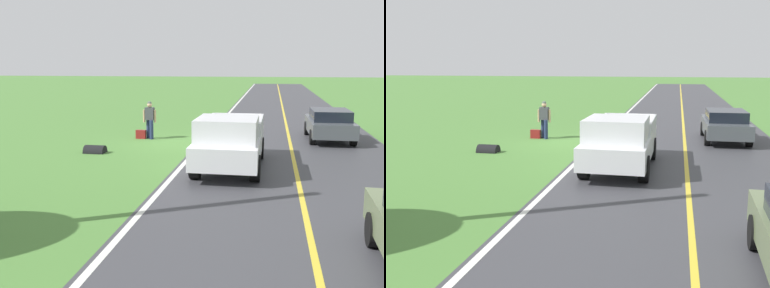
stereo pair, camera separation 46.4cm
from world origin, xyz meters
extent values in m
plane|color=#4C7F38|center=(0.00, 0.00, 0.00)|extent=(200.00, 200.00, 0.00)
cube|color=#3D3D42|center=(-5.03, 0.00, 0.00)|extent=(7.97, 120.00, 0.00)
cube|color=silver|center=(-1.23, 0.00, 0.01)|extent=(0.16, 117.60, 0.00)
cube|color=gold|center=(-5.03, 0.00, 0.01)|extent=(0.14, 117.60, 0.00)
cylinder|color=navy|center=(1.24, -0.73, 0.44)|extent=(0.18, 0.18, 0.88)
cylinder|color=navy|center=(1.46, -0.97, 0.44)|extent=(0.18, 0.18, 0.88)
cube|color=#3F3F47|center=(1.35, -0.85, 1.17)|extent=(0.40, 0.27, 0.58)
sphere|color=tan|center=(1.35, -0.85, 1.57)|extent=(0.23, 0.23, 0.23)
sphere|color=#4C564C|center=(1.35, -0.85, 1.65)|extent=(0.20, 0.20, 0.20)
cube|color=black|center=(1.35, -1.05, 1.20)|extent=(0.32, 0.20, 0.44)
cylinder|color=tan|center=(1.09, -0.83, 1.06)|extent=(0.10, 0.10, 0.58)
cylinder|color=tan|center=(1.61, -0.83, 1.06)|extent=(0.10, 0.10, 0.58)
cube|color=maroon|center=(1.77, -0.81, 0.20)|extent=(0.46, 0.21, 0.40)
cube|color=silver|center=(-2.88, 4.38, 0.75)|extent=(2.06, 5.42, 0.70)
cube|color=silver|center=(-2.87, 5.57, 1.46)|extent=(1.86, 2.18, 0.72)
cube|color=black|center=(-2.87, 5.57, 1.53)|extent=(1.69, 1.31, 0.43)
cube|color=silver|center=(-3.83, 3.31, 1.33)|extent=(0.13, 3.02, 0.45)
cube|color=silver|center=(-1.95, 3.29, 1.33)|extent=(0.13, 3.02, 0.45)
cube|color=silver|center=(-2.91, 1.79, 1.33)|extent=(1.84, 0.12, 0.45)
cylinder|color=black|center=(-3.76, 6.14, 0.40)|extent=(0.31, 0.80, 0.80)
cylinder|color=black|center=(-1.96, 6.12, 0.40)|extent=(0.31, 0.80, 0.80)
cylinder|color=black|center=(-3.79, 2.84, 0.40)|extent=(0.31, 0.80, 0.80)
cylinder|color=black|center=(-1.99, 2.82, 0.40)|extent=(0.31, 0.80, 0.80)
cylinder|color=black|center=(-6.18, 10.67, 0.33)|extent=(0.26, 0.67, 0.66)
cube|color=#4C5156|center=(-6.79, -1.96, 0.64)|extent=(1.90, 4.42, 0.62)
cube|color=black|center=(-6.79, -1.76, 1.18)|extent=(1.66, 2.40, 0.46)
cylinder|color=black|center=(-5.93, -3.35, 0.33)|extent=(0.25, 0.66, 0.66)
cylinder|color=black|center=(-7.62, -3.37, 0.33)|extent=(0.25, 0.66, 0.66)
cylinder|color=black|center=(-5.96, -0.55, 0.33)|extent=(0.25, 0.66, 0.66)
cylinder|color=black|center=(-7.65, -0.57, 0.33)|extent=(0.25, 0.66, 0.66)
cylinder|color=black|center=(2.59, 2.79, 0.00)|extent=(0.80, 0.60, 0.60)
camera|label=1|loc=(-4.19, 19.41, 3.46)|focal=42.65mm
camera|label=2|loc=(-4.64, 19.32, 3.46)|focal=42.65mm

